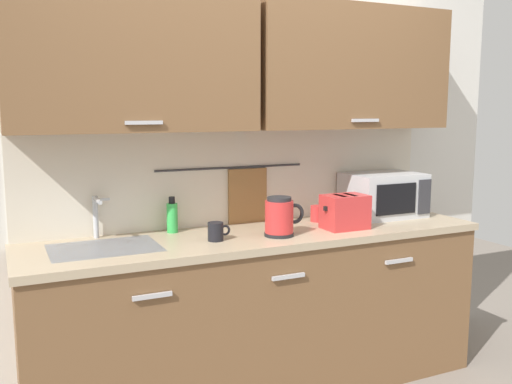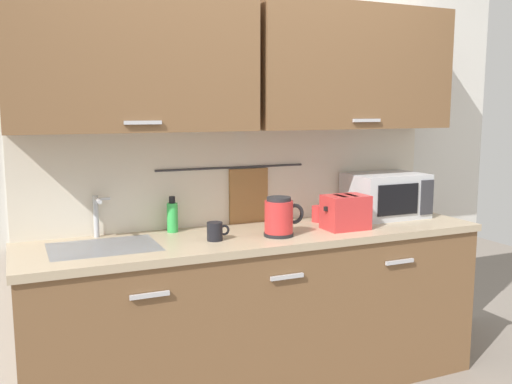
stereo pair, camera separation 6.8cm
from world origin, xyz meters
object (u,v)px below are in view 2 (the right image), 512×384
(electric_kettle, at_px, (280,217))
(mug_by_kettle, at_px, (319,214))
(dish_soap_bottle, at_px, (172,216))
(toaster, at_px, (346,212))
(microwave, at_px, (385,195))
(mug_near_sink, at_px, (215,231))

(electric_kettle, distance_m, mug_by_kettle, 0.46)
(dish_soap_bottle, distance_m, toaster, 0.96)
(microwave, bearing_deg, mug_near_sink, -171.41)
(microwave, bearing_deg, electric_kettle, -165.46)
(microwave, distance_m, mug_by_kettle, 0.46)
(toaster, relative_size, mug_by_kettle, 2.13)
(mug_near_sink, distance_m, mug_by_kettle, 0.75)
(microwave, height_order, electric_kettle, microwave)
(microwave, height_order, dish_soap_bottle, microwave)
(mug_near_sink, bearing_deg, toaster, -2.30)
(electric_kettle, distance_m, toaster, 0.41)
(dish_soap_bottle, bearing_deg, mug_near_sink, -62.63)
(electric_kettle, xyz_separation_m, mug_near_sink, (-0.34, 0.04, -0.05))
(dish_soap_bottle, relative_size, mug_near_sink, 1.63)
(mug_by_kettle, bearing_deg, dish_soap_bottle, 175.11)
(microwave, distance_m, electric_kettle, 0.86)
(toaster, bearing_deg, mug_near_sink, 177.70)
(microwave, distance_m, dish_soap_bottle, 1.33)
(electric_kettle, bearing_deg, toaster, 1.10)
(electric_kettle, height_order, mug_by_kettle, electric_kettle)
(electric_kettle, distance_m, mug_near_sink, 0.35)
(toaster, bearing_deg, dish_soap_bottle, 160.94)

